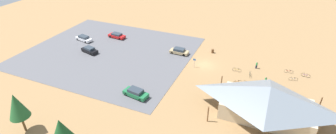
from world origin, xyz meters
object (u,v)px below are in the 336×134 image
object	(u,v)px
car_tan_inner_stall	(179,51)
car_white_far_end	(84,38)
bicycle_purple_back_row	(306,75)
trash_bin	(213,51)
bike_pavilion	(268,100)
bicycle_orange_trailside	(237,82)
bicycle_blue_near_sign	(246,84)
car_green_end_stall	(136,93)
lot_sign	(194,62)
bicycle_yellow_yard_front	(237,70)
pine_midwest	(62,134)
visitor_crossing_yard	(266,80)
car_red_second_row	(117,36)
bicycle_white_yard_right	(293,79)
pine_east	(17,106)
bicycle_red_lone_east	(289,71)
car_black_front_row	(90,50)
visitor_near_lot	(257,65)
bicycle_teal_by_bin	(250,74)

from	to	relation	value
car_tan_inner_stall	car_white_far_end	bearing A→B (deg)	6.25
bicycle_purple_back_row	trash_bin	bearing A→B (deg)	-8.96
bike_pavilion	bicycle_orange_trailside	bearing A→B (deg)	-54.57
bicycle_blue_near_sign	car_green_end_stall	bearing A→B (deg)	32.61
bicycle_blue_near_sign	lot_sign	bearing A→B (deg)	-12.54
bicycle_yellow_yard_front	car_green_end_stall	bearing A→B (deg)	45.95
pine_midwest	car_green_end_stall	world-z (taller)	pine_midwest
lot_sign	bicycle_purple_back_row	distance (m)	22.45
bike_pavilion	visitor_crossing_yard	bearing A→B (deg)	-86.54
bicycle_purple_back_row	car_red_second_row	distance (m)	45.58
bicycle_purple_back_row	car_red_second_row	world-z (taller)	car_red_second_row
lot_sign	bicycle_white_yard_right	world-z (taller)	lot_sign
bike_pavilion	pine_midwest	xyz separation A→B (m)	(23.06, 18.83, 1.34)
bike_pavilion	bicycle_white_yard_right	bearing A→B (deg)	-108.60
bike_pavilion	pine_east	bearing A→B (deg)	27.84
lot_sign	bicycle_red_lone_east	distance (m)	19.51
lot_sign	car_green_end_stall	xyz separation A→B (m)	(6.45, 13.85, -0.62)
pine_midwest	bicycle_orange_trailside	world-z (taller)	pine_midwest
pine_midwest	car_white_far_end	world-z (taller)	pine_midwest
pine_east	bicycle_white_yard_right	xyz separation A→B (m)	(-37.13, -30.39, -4.36)
car_black_front_row	car_red_second_row	size ratio (longest dim) A/B	0.95
pine_east	car_black_front_row	xyz separation A→B (m)	(7.34, -24.59, -3.98)
car_red_second_row	car_white_far_end	world-z (taller)	car_white_far_end
bike_pavilion	car_black_front_row	bearing A→B (deg)	-10.35
pine_midwest	bicycle_red_lone_east	distance (m)	43.95
car_black_front_row	pine_east	bearing A→B (deg)	106.61
car_tan_inner_stall	visitor_crossing_yard	xyz separation A→B (m)	(-19.71, 5.38, 0.14)
car_green_end_stall	bicycle_orange_trailside	bearing A→B (deg)	-144.99
bike_pavilion	visitor_near_lot	world-z (taller)	bike_pavilion
pine_midwest	visitor_near_lot	size ratio (longest dim) A/B	4.26
bicycle_purple_back_row	car_tan_inner_stall	bearing A→B (deg)	0.95
bicycle_orange_trailside	car_green_end_stall	world-z (taller)	car_green_end_stall
pine_east	pine_midwest	size ratio (longest dim) A/B	0.98
bicycle_white_yard_right	car_red_second_row	world-z (taller)	car_red_second_row
bicycle_purple_back_row	visitor_crossing_yard	bearing A→B (deg)	38.61
bicycle_white_yard_right	bicycle_purple_back_row	bearing A→B (deg)	-133.80
bicycle_teal_by_bin	car_black_front_row	world-z (taller)	car_black_front_row
bike_pavilion	car_green_end_stall	world-z (taller)	bike_pavilion
visitor_crossing_yard	bicycle_teal_by_bin	bearing A→B (deg)	-31.28
trash_bin	pine_midwest	distance (m)	38.98
bicycle_teal_by_bin	car_tan_inner_stall	distance (m)	17.01
car_black_front_row	car_red_second_row	xyz separation A→B (m)	(-1.21, -9.84, -0.04)
bike_pavilion	pine_east	xyz separation A→B (m)	(32.71, 17.28, 1.46)
bicycle_purple_back_row	car_red_second_row	bearing A→B (deg)	-2.07
pine_midwest	car_black_front_row	world-z (taller)	pine_midwest
pine_midwest	bicycle_white_yard_right	xyz separation A→B (m)	(-27.47, -31.94, -4.24)
car_red_second_row	visitor_crossing_yard	distance (m)	38.97
pine_midwest	visitor_crossing_yard	distance (m)	36.49
trash_bin	visitor_crossing_yard	distance (m)	15.43
car_black_front_row	car_tan_inner_stall	bearing A→B (deg)	-158.58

